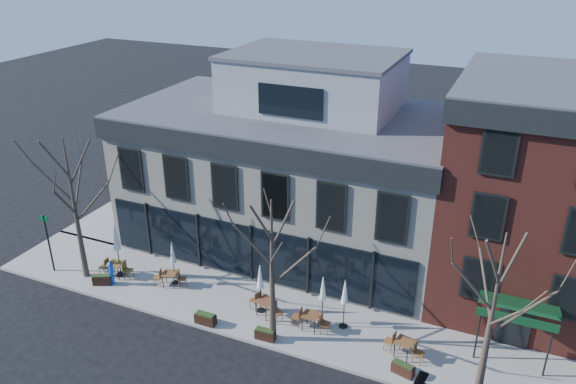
% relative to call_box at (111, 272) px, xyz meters
% --- Properties ---
extents(ground, '(120.00, 120.00, 0.00)m').
position_rel_call_box_xyz_m(ground, '(6.66, 3.28, -0.88)').
color(ground, black).
rests_on(ground, ground).
extents(sidewalk_front, '(33.50, 4.70, 0.15)m').
position_rel_call_box_xyz_m(sidewalk_front, '(9.91, 1.13, -0.80)').
color(sidewalk_front, gray).
rests_on(sidewalk_front, ground).
extents(sidewalk_side, '(4.50, 12.00, 0.15)m').
position_rel_call_box_xyz_m(sidewalk_side, '(-4.59, 9.28, -0.80)').
color(sidewalk_side, gray).
rests_on(sidewalk_side, ground).
extents(corner_building, '(18.39, 10.39, 11.10)m').
position_rel_call_box_xyz_m(corner_building, '(6.73, 8.34, 3.85)').
color(corner_building, beige).
rests_on(corner_building, ground).
extents(red_brick_building, '(8.20, 11.78, 11.18)m').
position_rel_call_box_xyz_m(red_brick_building, '(19.66, 8.26, 4.76)').
color(red_brick_building, maroon).
rests_on(red_brick_building, ground).
extents(tree_corner, '(3.93, 3.98, 7.92)m').
position_rel_call_box_xyz_m(tree_corner, '(-1.83, 0.07, 3.37)').
color(tree_corner, '#382B21').
rests_on(tree_corner, sidewalk_front).
extents(tree_mid, '(3.50, 3.55, 7.04)m').
position_rel_call_box_xyz_m(tree_mid, '(9.67, -0.63, 2.92)').
color(tree_mid, '#382B21').
rests_on(tree_mid, sidewalk_front).
extents(tree_right, '(3.72, 3.77, 7.48)m').
position_rel_call_box_xyz_m(tree_right, '(18.67, -0.63, 3.14)').
color(tree_right, '#382B21').
rests_on(tree_right, sidewalk_front).
extents(sign_pole, '(0.50, 0.10, 3.40)m').
position_rel_call_box_xyz_m(sign_pole, '(-3.84, -0.22, 1.20)').
color(sign_pole, black).
rests_on(sign_pole, sidewalk_front).
extents(call_box, '(0.28, 0.27, 1.37)m').
position_rel_call_box_xyz_m(call_box, '(0.00, 0.00, 0.00)').
color(call_box, '#0D3CB4').
rests_on(call_box, sidewalk_front).
extents(cafe_set_0, '(1.97, 0.88, 1.01)m').
position_rel_call_box_xyz_m(cafe_set_0, '(-0.27, 0.66, -0.20)').
color(cafe_set_0, brown).
rests_on(cafe_set_0, sidewalk_front).
extents(cafe_set_1, '(1.83, 0.98, 0.94)m').
position_rel_call_box_xyz_m(cafe_set_1, '(2.89, 1.10, -0.24)').
color(cafe_set_1, brown).
rests_on(cafe_set_1, sidewalk_front).
extents(cafe_set_3, '(2.03, 1.12, 1.04)m').
position_rel_call_box_xyz_m(cafe_set_3, '(8.61, 0.82, -0.19)').
color(cafe_set_3, brown).
rests_on(cafe_set_3, sidewalk_front).
extents(cafe_set_4, '(1.90, 0.78, 1.00)m').
position_rel_call_box_xyz_m(cafe_set_4, '(10.99, 0.70, -0.21)').
color(cafe_set_4, brown).
rests_on(cafe_set_4, sidewalk_front).
extents(cafe_set_5, '(1.91, 0.88, 0.98)m').
position_rel_call_box_xyz_m(cafe_set_5, '(15.40, 0.60, -0.22)').
color(cafe_set_5, brown).
rests_on(cafe_set_5, sidewalk_front).
extents(umbrella_0, '(0.49, 0.49, 3.05)m').
position_rel_call_box_xyz_m(umbrella_0, '(-0.17, 0.89, 1.43)').
color(umbrella_0, black).
rests_on(umbrella_0, sidewalk_front).
extents(umbrella_1, '(0.39, 0.39, 2.45)m').
position_rel_call_box_xyz_m(umbrella_1, '(2.99, 1.40, 1.00)').
color(umbrella_1, black).
rests_on(umbrella_1, sidewalk_front).
extents(umbrella_2, '(0.42, 0.42, 2.61)m').
position_rel_call_box_xyz_m(umbrella_2, '(8.23, 1.03, 1.12)').
color(umbrella_2, black).
rests_on(umbrella_2, sidewalk_front).
extents(umbrella_3, '(0.41, 0.41, 2.56)m').
position_rel_call_box_xyz_m(umbrella_3, '(11.31, 1.37, 1.08)').
color(umbrella_3, black).
rests_on(umbrella_3, sidewalk_front).
extents(umbrella_4, '(0.42, 0.42, 2.60)m').
position_rel_call_box_xyz_m(umbrella_4, '(12.34, 1.47, 1.11)').
color(umbrella_4, black).
rests_on(umbrella_4, sidewalk_front).
extents(planter_0, '(1.05, 0.75, 0.55)m').
position_rel_call_box_xyz_m(planter_0, '(-0.48, -0.22, -0.45)').
color(planter_0, black).
rests_on(planter_0, sidewalk_front).
extents(planter_1, '(1.03, 0.41, 0.58)m').
position_rel_call_box_xyz_m(planter_1, '(6.27, -0.92, -0.44)').
color(planter_1, black).
rests_on(planter_1, sidewalk_front).
extents(planter_2, '(0.96, 0.42, 0.53)m').
position_rel_call_box_xyz_m(planter_2, '(9.36, -0.80, -0.46)').
color(planter_2, black).
rests_on(planter_2, sidewalk_front).
extents(planter_3, '(1.02, 0.60, 0.54)m').
position_rel_call_box_xyz_m(planter_3, '(15.64, -0.52, -0.46)').
color(planter_3, black).
rests_on(planter_3, sidewalk_front).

